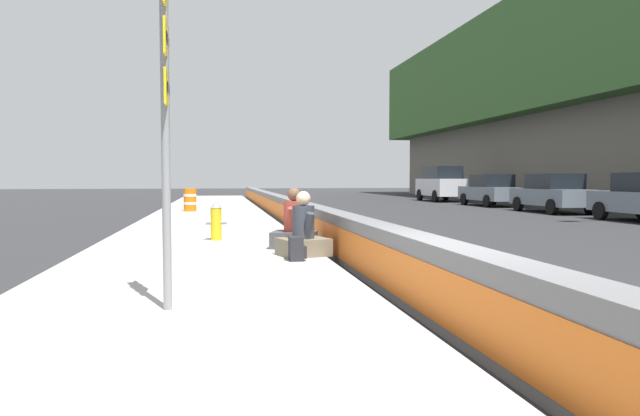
{
  "coord_description": "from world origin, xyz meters",
  "views": [
    {
      "loc": [
        -5.59,
        2.31,
        1.52
      ],
      "look_at": [
        7.51,
        -0.03,
        0.82
      ],
      "focal_mm": 32.06,
      "sensor_mm": 36.0,
      "label": 1
    }
  ],
  "objects_px": {
    "route_sign_post": "(166,108)",
    "fire_hydrant": "(216,220)",
    "seated_person_middle": "(294,229)",
    "backpack": "(297,249)",
    "parked_car_midline": "(491,190)",
    "seated_person_foreground": "(303,235)",
    "parked_car_far": "(441,183)",
    "parked_car_fourth": "(553,193)",
    "construction_barrel": "(190,200)"
  },
  "relations": [
    {
      "from": "seated_person_middle",
      "to": "parked_car_far",
      "type": "relative_size",
      "value": 0.25
    },
    {
      "from": "parked_car_fourth",
      "to": "parked_car_midline",
      "type": "height_order",
      "value": "same"
    },
    {
      "from": "route_sign_post",
      "to": "fire_hydrant",
      "type": "xyz_separation_m",
      "value": [
        6.73,
        -0.47,
        -1.65
      ]
    },
    {
      "from": "route_sign_post",
      "to": "backpack",
      "type": "distance_m",
      "value": 4.21
    },
    {
      "from": "seated_person_foreground",
      "to": "backpack",
      "type": "distance_m",
      "value": 0.65
    },
    {
      "from": "route_sign_post",
      "to": "parked_car_far",
      "type": "distance_m",
      "value": 32.93
    },
    {
      "from": "parked_car_far",
      "to": "fire_hydrant",
      "type": "bearing_deg",
      "value": 147.4
    },
    {
      "from": "fire_hydrant",
      "to": "backpack",
      "type": "distance_m",
      "value": 3.69
    },
    {
      "from": "seated_person_foreground",
      "to": "parked_car_far",
      "type": "height_order",
      "value": "parked_car_far"
    },
    {
      "from": "construction_barrel",
      "to": "backpack",
      "type": "bearing_deg",
      "value": -170.72
    },
    {
      "from": "parked_car_midline",
      "to": "parked_car_far",
      "type": "xyz_separation_m",
      "value": [
        6.56,
        0.18,
        0.32
      ]
    },
    {
      "from": "seated_person_middle",
      "to": "construction_barrel",
      "type": "xyz_separation_m",
      "value": [
        13.15,
        2.63,
        0.11
      ]
    },
    {
      "from": "seated_person_middle",
      "to": "parked_car_far",
      "type": "height_order",
      "value": "parked_car_far"
    },
    {
      "from": "backpack",
      "to": "parked_car_far",
      "type": "xyz_separation_m",
      "value": [
        26.04,
        -13.13,
        0.85
      ]
    },
    {
      "from": "backpack",
      "to": "construction_barrel",
      "type": "height_order",
      "value": "construction_barrel"
    },
    {
      "from": "seated_person_middle",
      "to": "parked_car_fourth",
      "type": "bearing_deg",
      "value": -48.13
    },
    {
      "from": "fire_hydrant",
      "to": "construction_barrel",
      "type": "distance_m",
      "value": 11.54
    },
    {
      "from": "route_sign_post",
      "to": "parked_car_far",
      "type": "xyz_separation_m",
      "value": [
        29.34,
        -14.93,
        -1.05
      ]
    },
    {
      "from": "route_sign_post",
      "to": "seated_person_middle",
      "type": "xyz_separation_m",
      "value": [
        5.07,
        -2.0,
        -1.72
      ]
    },
    {
      "from": "seated_person_middle",
      "to": "backpack",
      "type": "distance_m",
      "value": 1.8
    },
    {
      "from": "parked_car_fourth",
      "to": "parked_car_midline",
      "type": "bearing_deg",
      "value": -1.09
    },
    {
      "from": "route_sign_post",
      "to": "construction_barrel",
      "type": "bearing_deg",
      "value": 1.99
    },
    {
      "from": "fire_hydrant",
      "to": "backpack",
      "type": "relative_size",
      "value": 2.2
    },
    {
      "from": "route_sign_post",
      "to": "seated_person_middle",
      "type": "bearing_deg",
      "value": -21.53
    },
    {
      "from": "fire_hydrant",
      "to": "seated_person_middle",
      "type": "bearing_deg",
      "value": -137.4
    },
    {
      "from": "seated_person_foreground",
      "to": "backpack",
      "type": "xyz_separation_m",
      "value": [
        -0.59,
        0.2,
        -0.16
      ]
    },
    {
      "from": "fire_hydrant",
      "to": "parked_car_midline",
      "type": "distance_m",
      "value": 21.72
    },
    {
      "from": "parked_car_midline",
      "to": "parked_car_far",
      "type": "bearing_deg",
      "value": 1.59
    },
    {
      "from": "backpack",
      "to": "parked_car_fourth",
      "type": "distance_m",
      "value": 18.83
    },
    {
      "from": "backpack",
      "to": "parked_car_midline",
      "type": "distance_m",
      "value": 23.6
    },
    {
      "from": "fire_hydrant",
      "to": "construction_barrel",
      "type": "height_order",
      "value": "construction_barrel"
    },
    {
      "from": "seated_person_foreground",
      "to": "fire_hydrant",
      "type": "bearing_deg",
      "value": 28.38
    },
    {
      "from": "seated_person_foreground",
      "to": "construction_barrel",
      "type": "bearing_deg",
      "value": 10.45
    },
    {
      "from": "construction_barrel",
      "to": "parked_car_far",
      "type": "relative_size",
      "value": 0.2
    },
    {
      "from": "fire_hydrant",
      "to": "parked_car_fourth",
      "type": "distance_m",
      "value": 17.63
    },
    {
      "from": "construction_barrel",
      "to": "seated_person_foreground",
      "type": "bearing_deg",
      "value": -169.55
    },
    {
      "from": "fire_hydrant",
      "to": "route_sign_post",
      "type": "bearing_deg",
      "value": 175.97
    },
    {
      "from": "seated_person_middle",
      "to": "parked_car_far",
      "type": "distance_m",
      "value": 27.51
    },
    {
      "from": "backpack",
      "to": "construction_barrel",
      "type": "xyz_separation_m",
      "value": [
        14.92,
        2.44,
        0.28
      ]
    },
    {
      "from": "route_sign_post",
      "to": "backpack",
      "type": "height_order",
      "value": "route_sign_post"
    },
    {
      "from": "parked_car_far",
      "to": "construction_barrel",
      "type": "bearing_deg",
      "value": 125.54
    },
    {
      "from": "backpack",
      "to": "parked_car_midline",
      "type": "xyz_separation_m",
      "value": [
        19.48,
        -13.31,
        0.53
      ]
    },
    {
      "from": "seated_person_middle",
      "to": "backpack",
      "type": "relative_size",
      "value": 2.98
    },
    {
      "from": "parked_car_far",
      "to": "backpack",
      "type": "bearing_deg",
      "value": 153.25
    },
    {
      "from": "parked_car_midline",
      "to": "route_sign_post",
      "type": "bearing_deg",
      "value": 146.43
    },
    {
      "from": "route_sign_post",
      "to": "parked_car_far",
      "type": "height_order",
      "value": "route_sign_post"
    },
    {
      "from": "route_sign_post",
      "to": "construction_barrel",
      "type": "relative_size",
      "value": 3.79
    },
    {
      "from": "seated_person_middle",
      "to": "parked_car_midline",
      "type": "relative_size",
      "value": 0.26
    },
    {
      "from": "construction_barrel",
      "to": "parked_car_midline",
      "type": "relative_size",
      "value": 0.21
    },
    {
      "from": "seated_person_foreground",
      "to": "parked_car_fourth",
      "type": "height_order",
      "value": "parked_car_fourth"
    }
  ]
}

